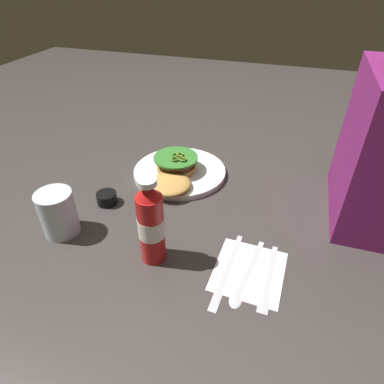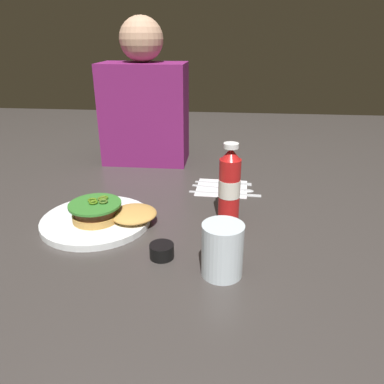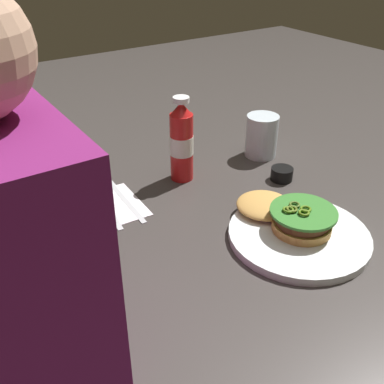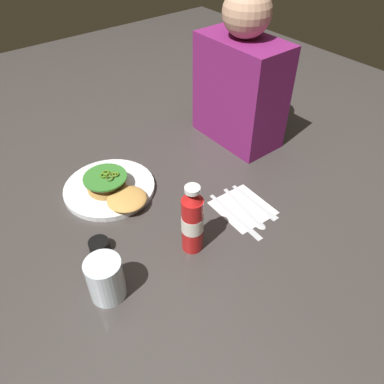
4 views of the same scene
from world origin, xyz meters
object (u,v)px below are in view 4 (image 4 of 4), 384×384
(condiment_cup, at_px, (99,246))
(fork_utensil, at_px, (258,204))
(water_glass, at_px, (106,279))
(napkin, at_px, (243,208))
(burger_sandwich, at_px, (114,188))
(spoon_utensil, at_px, (249,213))
(butter_knife, at_px, (238,218))
(diner_person, at_px, (241,81))
(ketchup_bottle, at_px, (192,221))
(dinner_plate, at_px, (110,188))

(condiment_cup, xyz_separation_m, fork_utensil, (0.14, 0.46, -0.01))
(fork_utensil, bearing_deg, condiment_cup, -107.36)
(water_glass, relative_size, napkin, 0.71)
(water_glass, distance_m, fork_utensil, 0.51)
(burger_sandwich, bearing_deg, condiment_cup, -40.71)
(spoon_utensil, relative_size, fork_utensil, 1.06)
(fork_utensil, bearing_deg, water_glass, -90.95)
(burger_sandwich, height_order, condiment_cup, burger_sandwich)
(condiment_cup, xyz_separation_m, butter_knife, (0.15, 0.37, -0.01))
(napkin, bearing_deg, fork_utensil, 64.59)
(butter_knife, relative_size, spoon_utensil, 1.13)
(condiment_cup, xyz_separation_m, diner_person, (-0.18, 0.67, 0.21))
(burger_sandwich, relative_size, ketchup_bottle, 1.06)
(burger_sandwich, relative_size, butter_knife, 0.99)
(condiment_cup, relative_size, napkin, 0.34)
(spoon_utensil, distance_m, fork_utensil, 0.05)
(butter_knife, bearing_deg, dinner_plate, -146.85)
(diner_person, bearing_deg, dinner_plate, -92.47)
(water_glass, relative_size, spoon_utensil, 0.57)
(ketchup_bottle, bearing_deg, butter_knife, 89.03)
(dinner_plate, bearing_deg, burger_sandwich, -5.39)
(water_glass, bearing_deg, diner_person, 113.51)
(dinner_plate, relative_size, water_glass, 2.49)
(ketchup_bottle, distance_m, napkin, 0.24)
(water_glass, xyz_separation_m, butter_knife, (0.01, 0.42, -0.05))
(dinner_plate, relative_size, butter_knife, 1.26)
(water_glass, bearing_deg, ketchup_bottle, 87.59)
(ketchup_bottle, xyz_separation_m, napkin, (-0.02, 0.21, -0.10))
(ketchup_bottle, distance_m, condiment_cup, 0.26)
(water_glass, relative_size, fork_utensil, 0.61)
(ketchup_bottle, bearing_deg, fork_utensil, 90.48)
(condiment_cup, bearing_deg, fork_utensil, 72.64)
(ketchup_bottle, distance_m, diner_person, 0.58)
(dinner_plate, bearing_deg, fork_utensil, 42.69)
(ketchup_bottle, relative_size, spoon_utensil, 1.06)
(napkin, bearing_deg, ketchup_bottle, -83.89)
(napkin, bearing_deg, butter_knife, -60.68)
(condiment_cup, bearing_deg, ketchup_bottle, 54.21)
(water_glass, relative_size, condiment_cup, 2.08)
(spoon_utensil, bearing_deg, burger_sandwich, -138.91)
(water_glass, height_order, condiment_cup, water_glass)
(spoon_utensil, xyz_separation_m, fork_utensil, (-0.01, 0.05, 0.00))
(dinner_plate, relative_size, burger_sandwich, 1.28)
(ketchup_bottle, distance_m, spoon_utensil, 0.23)
(condiment_cup, distance_m, diner_person, 0.72)
(burger_sandwich, bearing_deg, butter_knife, 36.90)
(butter_knife, height_order, fork_utensil, same)
(napkin, relative_size, diner_person, 0.31)
(burger_sandwich, distance_m, diner_person, 0.56)
(burger_sandwich, height_order, ketchup_bottle, ketchup_bottle)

